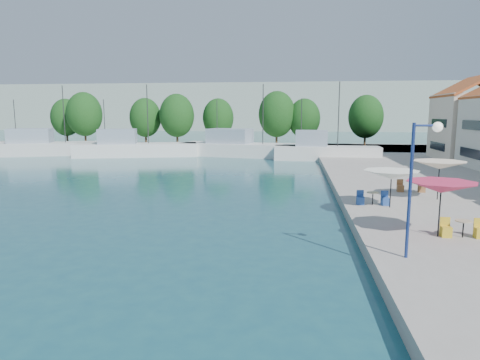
# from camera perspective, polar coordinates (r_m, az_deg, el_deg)

# --- Properties ---
(quay_far) EXTENTS (90.00, 16.00, 0.60)m
(quay_far) POSITION_cam_1_polar(r_m,az_deg,el_deg) (70.04, -1.73, 4.28)
(quay_far) COLOR gray
(quay_far) RESTS_ON ground
(hill_west) EXTENTS (180.00, 40.00, 16.00)m
(hill_west) POSITION_cam_1_polar(r_m,az_deg,el_deg) (165.29, -4.19, 9.59)
(hill_west) COLOR #9CAB9D
(hill_west) RESTS_ON ground
(hill_east) EXTENTS (140.00, 40.00, 12.00)m
(hill_east) POSITION_cam_1_polar(r_m,az_deg,el_deg) (185.63, 19.10, 8.43)
(hill_east) COLOR #9CAB9D
(hill_east) RESTS_ON ground
(building_06) EXTENTS (9.00, 8.80, 10.20)m
(building_06) POSITION_cam_1_polar(r_m,az_deg,el_deg) (56.91, 29.23, 7.34)
(building_06) COLOR beige
(building_06) RESTS_ON quay_right
(trawler_01) EXTENTS (19.03, 10.71, 10.20)m
(trawler_01) POSITION_cam_1_polar(r_m,az_deg,el_deg) (67.13, -24.16, 3.96)
(trawler_01) COLOR silver
(trawler_01) RESTS_ON ground
(trawler_02) EXTENTS (17.05, 8.52, 10.20)m
(trawler_02) POSITION_cam_1_polar(r_m,az_deg,el_deg) (61.08, -14.03, 4.06)
(trawler_02) COLOR white
(trawler_02) RESTS_ON ground
(trawler_03) EXTENTS (19.84, 8.96, 10.20)m
(trawler_03) POSITION_cam_1_polar(r_m,az_deg,el_deg) (59.34, 0.80, 4.19)
(trawler_03) COLOR silver
(trawler_03) RESTS_ON ground
(trawler_04) EXTENTS (13.20, 3.75, 10.20)m
(trawler_04) POSITION_cam_1_polar(r_m,az_deg,el_deg) (55.43, 11.14, 3.70)
(trawler_04) COLOR silver
(trawler_04) RESTS_ON ground
(tree_01) EXTENTS (5.36, 5.36, 7.94)m
(tree_01) POSITION_cam_1_polar(r_m,az_deg,el_deg) (84.27, -22.18, 7.73)
(tree_01) COLOR #3F2B19
(tree_01) RESTS_ON quay_far
(tree_02) EXTENTS (6.04, 6.04, 8.94)m
(tree_02) POSITION_cam_1_polar(r_m,az_deg,el_deg) (79.13, -20.05, 8.24)
(tree_02) COLOR #3F2B19
(tree_02) RESTS_ON quay_far
(tree_03) EXTENTS (5.37, 5.37, 7.94)m
(tree_03) POSITION_cam_1_polar(r_m,az_deg,el_deg) (76.17, -12.51, 8.12)
(tree_03) COLOR #3F2B19
(tree_03) RESTS_ON quay_far
(tree_04) EXTENTS (5.79, 5.79, 8.56)m
(tree_04) POSITION_cam_1_polar(r_m,az_deg,el_deg) (73.16, -8.42, 8.49)
(tree_04) COLOR #3F2B19
(tree_04) RESTS_ON quay_far
(tree_05) EXTENTS (5.31, 5.31, 7.86)m
(tree_05) POSITION_cam_1_polar(r_m,az_deg,el_deg) (74.16, -2.92, 8.27)
(tree_05) COLOR #3F2B19
(tree_05) RESTS_ON quay_far
(tree_06) EXTENTS (6.05, 6.05, 8.95)m
(tree_06) POSITION_cam_1_polar(r_m,az_deg,el_deg) (71.50, 4.94, 8.73)
(tree_06) COLOR #3F2B19
(tree_06) RESTS_ON quay_far
(tree_07) EXTENTS (5.23, 5.23, 7.74)m
(tree_07) POSITION_cam_1_polar(r_m,az_deg,el_deg) (71.83, 8.56, 8.11)
(tree_07) COLOR #3F2B19
(tree_07) RESTS_ON quay_far
(tree_08) EXTENTS (5.60, 5.60, 8.29)m
(tree_08) POSITION_cam_1_polar(r_m,az_deg,el_deg) (72.91, 16.43, 8.11)
(tree_08) COLOR #3F2B19
(tree_08) RESTS_ON quay_far
(umbrella_pink) EXTENTS (2.98, 2.98, 2.43)m
(umbrella_pink) POSITION_cam_1_polar(r_m,az_deg,el_deg) (20.30, 25.25, -0.89)
(umbrella_pink) COLOR black
(umbrella_pink) RESTS_ON quay_right
(umbrella_white) EXTENTS (3.13, 3.13, 2.14)m
(umbrella_white) POSITION_cam_1_polar(r_m,az_deg,el_deg) (25.64, 19.54, 0.66)
(umbrella_white) COLOR black
(umbrella_white) RESTS_ON quay_right
(umbrella_cream) EXTENTS (3.22, 3.22, 2.42)m
(umbrella_cream) POSITION_cam_1_polar(r_m,az_deg,el_deg) (29.14, 25.07, 1.82)
(umbrella_cream) COLOR black
(umbrella_cream) RESTS_ON quay_right
(cafe_table_01) EXTENTS (1.82, 0.70, 0.76)m
(cafe_table_01) POSITION_cam_1_polar(r_m,az_deg,el_deg) (20.98, 27.58, -6.05)
(cafe_table_01) COLOR black
(cafe_table_01) RESTS_ON quay_right
(cafe_table_02) EXTENTS (1.82, 0.70, 0.76)m
(cafe_table_02) POSITION_cam_1_polar(r_m,az_deg,el_deg) (26.28, 17.26, -2.58)
(cafe_table_02) COLOR black
(cafe_table_02) RESTS_ON quay_right
(cafe_table_03) EXTENTS (1.82, 0.70, 0.76)m
(cafe_table_03) POSITION_cam_1_polar(r_m,az_deg,el_deg) (31.48, 21.83, -0.97)
(cafe_table_03) COLOR black
(cafe_table_03) RESTS_ON quay_right
(street_lamp) EXTENTS (1.04, 0.36, 5.03)m
(street_lamp) POSITION_cam_1_polar(r_m,az_deg,el_deg) (16.71, 22.97, 1.85)
(street_lamp) COLOR navy
(street_lamp) RESTS_ON quay_right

